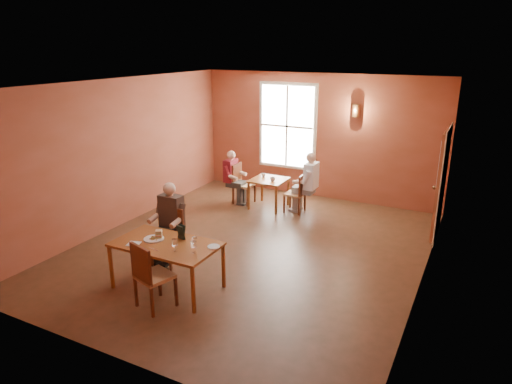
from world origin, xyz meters
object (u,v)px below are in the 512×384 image
at_px(chair_diner_white, 295,193).
at_px(diner_white, 296,184).
at_px(chair_empty, 155,275).
at_px(main_table, 167,265).
at_px(diner_main, 165,228).
at_px(chair_diner_maroon, 244,184).
at_px(second_table, 269,193).
at_px(diner_maroon, 243,178).
at_px(chair_diner_main, 167,238).

relative_size(chair_diner_white, diner_white, 0.67).
bearing_deg(diner_white, chair_empty, 176.25).
bearing_deg(main_table, diner_main, 128.88).
distance_m(diner_main, diner_white, 3.56).
distance_m(chair_diner_white, chair_diner_maroon, 1.30).
xyz_separation_m(chair_empty, chair_diner_maroon, (-1.03, 4.56, -0.03)).
relative_size(chair_empty, second_table, 1.32).
bearing_deg(chair_diner_white, diner_maroon, 90.00).
relative_size(chair_empty, diner_maroon, 0.83).
relative_size(main_table, chair_diner_maroon, 1.69).
bearing_deg(second_table, chair_diner_main, -95.05).
bearing_deg(chair_diner_main, diner_maroon, -83.61).
height_order(second_table, diner_maroon, diner_maroon).
height_order(main_table, chair_diner_main, chair_diner_main).
relative_size(diner_main, chair_diner_white, 1.50).
bearing_deg(main_table, diner_white, 83.24).
relative_size(chair_diner_white, diner_maroon, 0.73).
relative_size(chair_diner_main, chair_diner_white, 1.09).
distance_m(chair_empty, diner_white, 4.57).
relative_size(chair_diner_white, chair_diner_maroon, 0.94).
distance_m(second_table, chair_diner_white, 0.66).
distance_m(second_table, chair_diner_maroon, 0.66).
height_order(chair_empty, chair_diner_maroon, chair_empty).
height_order(diner_main, chair_diner_white, diner_main).
bearing_deg(chair_diner_maroon, diner_white, 90.00).
bearing_deg(main_table, chair_empty, -70.67).
bearing_deg(chair_empty, diner_main, 137.70).
bearing_deg(chair_empty, chair_diner_maroon, 119.49).
bearing_deg(diner_maroon, chair_diner_white, 90.00).
xyz_separation_m(chair_empty, second_table, (-0.38, 4.56, -0.17)).
distance_m(diner_white, chair_diner_maroon, 1.34).
bearing_deg(diner_main, chair_empty, 120.95).
bearing_deg(main_table, chair_diner_white, 83.66).
relative_size(chair_diner_main, diner_main, 0.72).
relative_size(chair_empty, chair_diner_white, 1.14).
xyz_separation_m(chair_diner_main, chair_empty, (0.68, -1.16, 0.02)).
bearing_deg(second_table, chair_diner_white, 0.00).
xyz_separation_m(main_table, diner_white, (0.48, 4.04, 0.29)).
distance_m(diner_main, diner_maroon, 3.45).
relative_size(chair_diner_main, chair_empty, 0.95).
height_order(chair_diner_white, diner_white, diner_white).
distance_m(chair_diner_maroon, diner_maroon, 0.14).
bearing_deg(diner_white, chair_diner_maroon, 90.00).
xyz_separation_m(chair_diner_white, diner_white, (0.03, 0.00, 0.22)).
distance_m(main_table, chair_empty, 0.56).
bearing_deg(second_table, chair_diner_maroon, 180.00).
bearing_deg(diner_main, chair_diner_main, -90.00).
xyz_separation_m(diner_main, diner_white, (0.98, 3.42, -0.00)).
relative_size(main_table, chair_empty, 1.58).
bearing_deg(second_table, main_table, -87.16).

